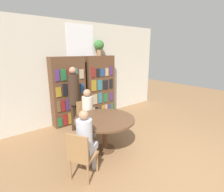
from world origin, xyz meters
TOP-DOWN VIEW (x-y plane):
  - ground_plane at (0.00, 0.00)m, footprint 16.00×16.00m
  - wall_back at (0.00, 3.42)m, footprint 6.40×0.07m
  - bookshelf_left at (-0.56, 3.22)m, footprint 1.00×0.34m
  - bookshelf_right at (0.56, 3.22)m, footprint 1.00×0.34m
  - flower_vase at (0.56, 3.23)m, footprint 0.30×0.30m
  - reading_table at (-0.61, 1.38)m, footprint 1.30×1.30m
  - chair_near_camera at (-1.46, 0.89)m, footprint 0.55×0.55m
  - chair_left_side at (-0.51, 2.36)m, footprint 0.44×0.44m
  - seated_reader_left at (-0.53, 2.19)m, footprint 0.30×0.39m
  - seated_reader_right at (-1.31, 0.98)m, footprint 0.41×0.40m
  - librarian_standing at (-0.63, 2.72)m, footprint 0.29×0.56m

SIDE VIEW (x-z plane):
  - ground_plane at x=0.00m, z-range 0.00..0.00m
  - chair_near_camera at x=-1.46m, z-range 0.05..0.92m
  - chair_left_side at x=-0.51m, z-range 0.05..0.92m
  - reading_table at x=-0.61m, z-range 0.26..1.01m
  - seated_reader_right at x=-1.31m, z-range 0.08..1.29m
  - seated_reader_left at x=-0.53m, z-range 0.08..1.32m
  - bookshelf_right at x=0.56m, z-range -0.01..1.99m
  - bookshelf_left at x=-0.56m, z-range 0.00..1.99m
  - librarian_standing at x=-0.63m, z-range 0.19..1.95m
  - wall_back at x=0.00m, z-range 0.01..3.01m
  - flower_vase at x=0.56m, z-range 2.05..2.53m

